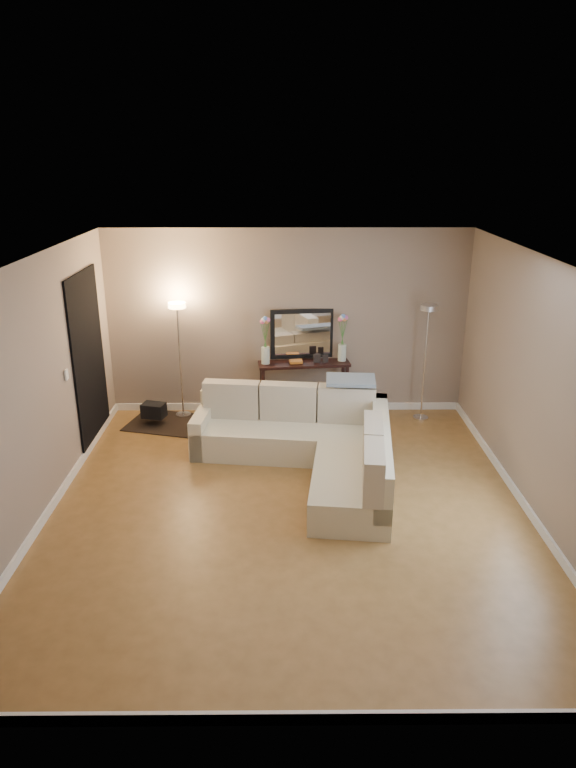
{
  "coord_description": "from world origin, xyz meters",
  "views": [
    {
      "loc": [
        -0.05,
        -5.94,
        3.55
      ],
      "look_at": [
        0.0,
        0.8,
        1.1
      ],
      "focal_mm": 30.0,
      "sensor_mm": 36.0,
      "label": 1
    }
  ],
  "objects_px": {
    "console_table": "(298,386)",
    "sectional_sofa": "(313,443)",
    "floor_lamp_unlit": "(427,340)",
    "floor_lamp_lit": "(179,337)"
  },
  "relations": [
    {
      "from": "sectional_sofa",
      "to": "floor_lamp_unlit",
      "type": "bearing_deg",
      "value": 42.48
    },
    {
      "from": "console_table",
      "to": "floor_lamp_unlit",
      "type": "relative_size",
      "value": 0.8
    },
    {
      "from": "sectional_sofa",
      "to": "console_table",
      "type": "xyz_separation_m",
      "value": [
        -0.14,
        1.61,
        0.13
      ]
    },
    {
      "from": "floor_lamp_lit",
      "to": "floor_lamp_unlit",
      "type": "relative_size",
      "value": 1.0
    },
    {
      "from": "sectional_sofa",
      "to": "floor_lamp_unlit",
      "type": "height_order",
      "value": "floor_lamp_unlit"
    },
    {
      "from": "console_table",
      "to": "sectional_sofa",
      "type": "bearing_deg",
      "value": -85.09
    },
    {
      "from": "sectional_sofa",
      "to": "console_table",
      "type": "bearing_deg",
      "value": 94.91
    },
    {
      "from": "floor_lamp_lit",
      "to": "floor_lamp_unlit",
      "type": "bearing_deg",
      "value": -2.24
    },
    {
      "from": "floor_lamp_unlit",
      "to": "console_table",
      "type": "bearing_deg",
      "value": 174.81
    },
    {
      "from": "sectional_sofa",
      "to": "floor_lamp_unlit",
      "type": "relative_size",
      "value": 1.55
    }
  ]
}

